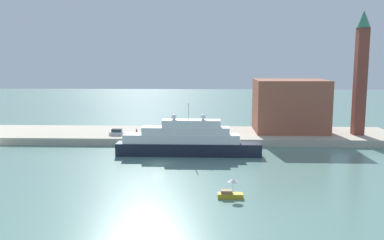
{
  "coord_description": "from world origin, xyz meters",
  "views": [
    {
      "loc": [
        9.28,
        -77.1,
        19.73
      ],
      "look_at": [
        6.15,
        6.0,
        7.58
      ],
      "focal_mm": 39.01,
      "sensor_mm": 36.0,
      "label": 1
    }
  ],
  "objects_px": {
    "mooring_bollard": "(184,136)",
    "small_motorboat": "(230,191)",
    "harbor_building": "(290,106)",
    "bell_tower": "(361,69)",
    "parked_car": "(117,132)",
    "large_yacht": "(186,141)",
    "person_figure": "(137,133)"
  },
  "relations": [
    {
      "from": "bell_tower",
      "to": "person_figure",
      "type": "relative_size",
      "value": 16.15
    },
    {
      "from": "person_figure",
      "to": "mooring_bollard",
      "type": "relative_size",
      "value": 2.02
    },
    {
      "from": "large_yacht",
      "to": "parked_car",
      "type": "height_order",
      "value": "large_yacht"
    },
    {
      "from": "small_motorboat",
      "to": "mooring_bollard",
      "type": "distance_m",
      "value": 38.04
    },
    {
      "from": "person_figure",
      "to": "harbor_building",
      "type": "bearing_deg",
      "value": 12.53
    },
    {
      "from": "harbor_building",
      "to": "small_motorboat",
      "type": "bearing_deg",
      "value": -110.22
    },
    {
      "from": "mooring_bollard",
      "to": "parked_car",
      "type": "bearing_deg",
      "value": 169.13
    },
    {
      "from": "parked_car",
      "to": "large_yacht",
      "type": "bearing_deg",
      "value": -38.06
    },
    {
      "from": "mooring_bollard",
      "to": "small_motorboat",
      "type": "bearing_deg",
      "value": -76.73
    },
    {
      "from": "bell_tower",
      "to": "person_figure",
      "type": "bearing_deg",
      "value": -175.54
    },
    {
      "from": "mooring_bollard",
      "to": "harbor_building",
      "type": "bearing_deg",
      "value": 21.23
    },
    {
      "from": "large_yacht",
      "to": "harbor_building",
      "type": "distance_m",
      "value": 32.82
    },
    {
      "from": "bell_tower",
      "to": "mooring_bollard",
      "type": "bearing_deg",
      "value": -171.87
    },
    {
      "from": "bell_tower",
      "to": "small_motorboat",
      "type": "bearing_deg",
      "value": -127.45
    },
    {
      "from": "large_yacht",
      "to": "harbor_building",
      "type": "bearing_deg",
      "value": 39.45
    },
    {
      "from": "harbor_building",
      "to": "bell_tower",
      "type": "distance_m",
      "value": 18.54
    },
    {
      "from": "bell_tower",
      "to": "mooring_bollard",
      "type": "distance_m",
      "value": 44.73
    },
    {
      "from": "large_yacht",
      "to": "mooring_bollard",
      "type": "xyz_separation_m",
      "value": [
        -1.07,
        10.45,
        -0.83
      ]
    },
    {
      "from": "bell_tower",
      "to": "parked_car",
      "type": "xyz_separation_m",
      "value": [
        -57.89,
        -2.82,
        -15.1
      ]
    },
    {
      "from": "person_figure",
      "to": "mooring_bollard",
      "type": "xyz_separation_m",
      "value": [
        11.36,
        -1.81,
        -0.39
      ]
    },
    {
      "from": "small_motorboat",
      "to": "bell_tower",
      "type": "xyz_separation_m",
      "value": [
        32.9,
        42.95,
        16.43
      ]
    },
    {
      "from": "large_yacht",
      "to": "person_figure",
      "type": "relative_size",
      "value": 16.45
    },
    {
      "from": "harbor_building",
      "to": "parked_car",
      "type": "xyz_separation_m",
      "value": [
        -42.36,
        -7.02,
        -5.88
      ]
    },
    {
      "from": "bell_tower",
      "to": "mooring_bollard",
      "type": "height_order",
      "value": "bell_tower"
    },
    {
      "from": "large_yacht",
      "to": "mooring_bollard",
      "type": "distance_m",
      "value": 10.54
    },
    {
      "from": "small_motorboat",
      "to": "parked_car",
      "type": "relative_size",
      "value": 0.92
    },
    {
      "from": "harbor_building",
      "to": "mooring_bollard",
      "type": "height_order",
      "value": "harbor_building"
    },
    {
      "from": "harbor_building",
      "to": "parked_car",
      "type": "relative_size",
      "value": 4.44
    },
    {
      "from": "small_motorboat",
      "to": "person_figure",
      "type": "distance_m",
      "value": 43.74
    },
    {
      "from": "small_motorboat",
      "to": "harbor_building",
      "type": "distance_m",
      "value": 50.76
    },
    {
      "from": "parked_car",
      "to": "mooring_bollard",
      "type": "bearing_deg",
      "value": -10.87
    },
    {
      "from": "small_motorboat",
      "to": "mooring_bollard",
      "type": "xyz_separation_m",
      "value": [
        -8.73,
        37.01,
        1.16
      ]
    }
  ]
}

